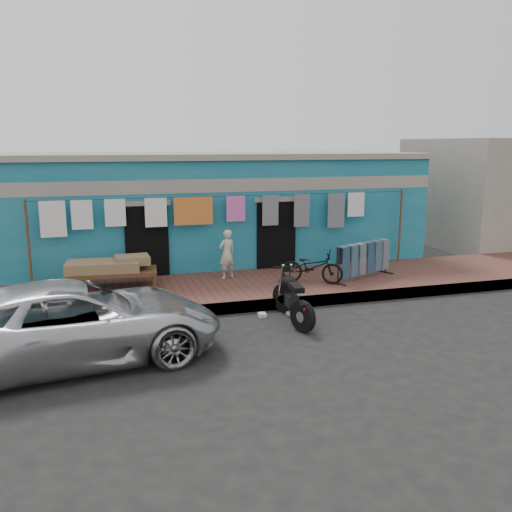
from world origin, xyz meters
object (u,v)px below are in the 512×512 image
Objects in this scene: charpoy at (113,273)px; seated_person at (227,254)px; car at (74,321)px; bicycle at (312,263)px; motorcycle at (293,296)px; jeans_rack at (363,260)px.

seated_person is at bearing 3.88° from charpoy.
car is at bearing -101.15° from charpoy.
seated_person is 2.18m from bicycle.
charpoy is (-2.82, -0.19, -0.27)m from seated_person.
motorcycle is 4.51m from charpoy.
motorcycle is (-1.22, -1.97, -0.20)m from bicycle.
car is at bearing 27.49° from seated_person.
bicycle is 0.77× the size of jeans_rack.
motorcycle is at bearing 82.02° from seated_person.
seated_person reaches higher than charpoy.
seated_person is 0.82× the size of bicycle.
seated_person is 0.57× the size of charpoy.
jeans_rack is at bearing 40.19° from motorcycle.
seated_person is 3.48m from jeans_rack.
seated_person is 0.63× the size of jeans_rack.
car is 7.51m from jeans_rack.
seated_person reaches higher than motorcycle.
bicycle reaches higher than charpoy.
jeans_rack is (6.14, -0.82, 0.12)m from charpoy.
charpoy is at bearing -16.78° from seated_person.
car reaches higher than bicycle.
bicycle is 0.69× the size of charpoy.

